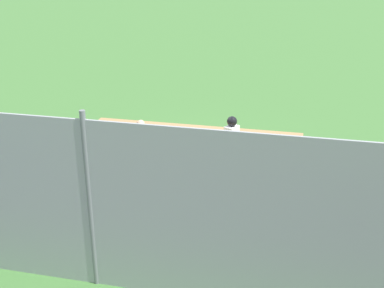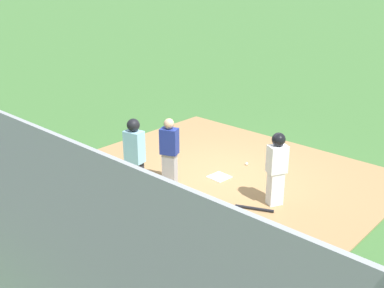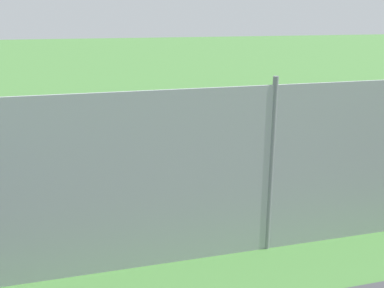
# 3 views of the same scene
# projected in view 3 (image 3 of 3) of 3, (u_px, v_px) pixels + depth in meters

# --- Properties ---
(ground_plane) EXTENTS (140.00, 140.00, 0.00)m
(ground_plane) POSITION_uv_depth(u_px,v_px,m) (192.00, 159.00, 13.64)
(ground_plane) COLOR #3D6B33
(dirt_infield) EXTENTS (7.20, 6.40, 0.03)m
(dirt_infield) POSITION_uv_depth(u_px,v_px,m) (192.00, 158.00, 13.64)
(dirt_infield) COLOR #9E774C
(dirt_infield) RESTS_ON ground_plane
(home_plate) EXTENTS (0.47, 0.47, 0.02)m
(home_plate) POSITION_uv_depth(u_px,v_px,m) (192.00, 158.00, 13.63)
(home_plate) COLOR white
(home_plate) RESTS_ON dirt_infield
(catcher) EXTENTS (0.45, 0.39, 1.56)m
(catcher) POSITION_uv_depth(u_px,v_px,m) (180.00, 144.00, 12.31)
(catcher) COLOR #9E9EA3
(catcher) RESTS_ON dirt_infield
(umpire) EXTENTS (0.42, 0.33, 1.78)m
(umpire) POSITION_uv_depth(u_px,v_px,m) (188.00, 149.00, 11.35)
(umpire) COLOR black
(umpire) RESTS_ON dirt_infield
(runner) EXTENTS (0.40, 0.46, 1.58)m
(runner) POSITION_uv_depth(u_px,v_px,m) (246.00, 129.00, 13.57)
(runner) COLOR silver
(runner) RESTS_ON dirt_infield
(baseball_bat) EXTENTS (0.75, 0.38, 0.06)m
(baseball_bat) POSITION_uv_depth(u_px,v_px,m) (246.00, 160.00, 13.33)
(baseball_bat) COLOR black
(baseball_bat) RESTS_ON dirt_infield
(catcher_mask) EXTENTS (0.24, 0.20, 0.12)m
(catcher_mask) POSITION_uv_depth(u_px,v_px,m) (152.00, 174.00, 12.11)
(catcher_mask) COLOR navy
(catcher_mask) RESTS_ON dirt_infield
(baseball) EXTENTS (0.07, 0.07, 0.07)m
(baseball) POSITION_uv_depth(u_px,v_px,m) (186.00, 147.00, 14.58)
(baseball) COLOR white
(baseball) RESTS_ON dirt_infield
(backstop_fence) EXTENTS (12.00, 0.10, 3.35)m
(backstop_fence) POSITION_uv_depth(u_px,v_px,m) (271.00, 171.00, 8.00)
(backstop_fence) COLOR #93999E
(backstop_fence) RESTS_ON ground_plane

